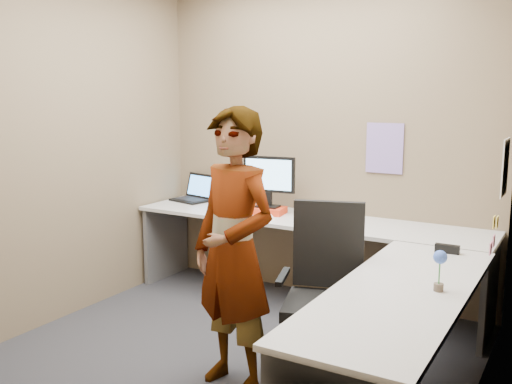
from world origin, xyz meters
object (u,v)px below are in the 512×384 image
Objects in this scene: monitor at (269,177)px; office_chair at (325,309)px; desk at (324,261)px; person at (234,252)px.

monitor is 1.57m from office_chair.
person is at bearing -103.03° from desk.
desk is at bearing 92.92° from person.
monitor reaches higher than desk.
desk is at bearing 96.95° from office_chair.
office_chair is 0.69m from person.
monitor is 0.43× the size of office_chair.
office_chair is at bearing -54.89° from monitor.
monitor is (-0.77, 0.60, 0.45)m from desk.
person is (-0.40, -0.39, 0.40)m from office_chair.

